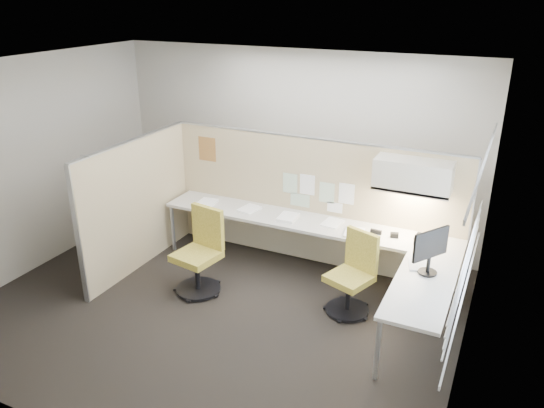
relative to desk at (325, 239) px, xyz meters
The scene contains 27 objects.
floor 1.58m from the desk, 129.58° to the right, with size 5.50×4.50×0.01m, color black.
ceiling 2.64m from the desk, 129.58° to the right, with size 5.50×4.50×0.01m, color white.
wall_back 1.66m from the desk, 129.62° to the left, with size 5.50×0.02×2.80m, color beige.
wall_front 3.59m from the desk, 105.41° to the right, with size 5.50×0.02×2.80m, color beige.
wall_left 3.93m from the desk, 162.99° to the right, with size 0.02×4.50×2.80m, color beige.
wall_right 2.28m from the desk, 31.75° to the right, with size 0.02×4.50×2.80m, color beige.
window_pane 2.32m from the desk, 32.11° to the right, with size 0.01×2.80×1.30m, color #93A0AB.
partition_back 0.67m from the desk, 128.75° to the left, with size 4.10×0.06×1.75m, color tan.
partition_left 2.52m from the desk, 165.56° to the right, with size 0.06×2.20×1.75m, color tan.
desk is the anchor object (origin of this frame).
overhead_bin 1.35m from the desk, 15.24° to the left, with size 0.90×0.36×0.38m, color beige.
task_light_strip 1.22m from the desk, 15.24° to the left, with size 0.60×0.06×0.02m, color #FFEABF.
pinned_papers 0.69m from the desk, 124.37° to the left, with size 1.01×0.00×0.47m.
poster 2.19m from the desk, 167.47° to the left, with size 0.28×0.00×0.35m, color orange.
chair_left 1.58m from the desk, 146.89° to the right, with size 0.57×0.59×1.06m.
chair_right 0.76m from the desk, 43.47° to the right, with size 0.58×0.60×0.97m.
monitor 1.55m from the desk, 23.18° to the right, with size 0.29×0.42×0.51m.
phone 1.21m from the desk, ahead, with size 0.22×0.21×0.12m.
stapler 0.65m from the desk, 14.05° to the left, with size 0.14×0.04×0.05m, color black.
tape_dispenser 0.87m from the desk, ahead, with size 0.10×0.06×0.06m, color black.
coat_hook 3.01m from the desk, 150.26° to the right, with size 0.18×0.45×1.36m.
paper_stack_0 1.81m from the desk, behind, with size 0.23×0.30×0.04m, color white.
paper_stack_1 1.19m from the desk, behind, with size 0.23×0.30×0.02m, color white.
paper_stack_2 0.59m from the desk, 169.59° to the left, with size 0.23×0.30×0.04m, color white.
paper_stack_3 0.25m from the desk, 84.06° to the left, with size 0.23×0.30×0.01m, color white.
paper_stack_4 0.40m from the desk, ahead, with size 0.23×0.30×0.03m, color white.
paper_stack_5 1.34m from the desk, 19.22° to the right, with size 0.23×0.30×0.02m, color white.
Camera 1 is at (2.92, -4.65, 3.56)m, focal length 35.00 mm.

